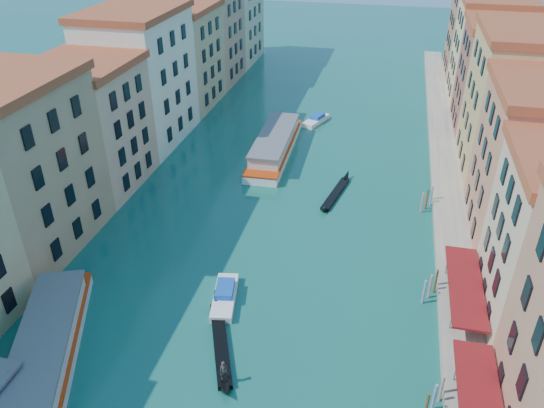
{
  "coord_description": "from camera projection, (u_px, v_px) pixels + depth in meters",
  "views": [
    {
      "loc": [
        12.96,
        -4.37,
        36.16
      ],
      "look_at": [
        1.56,
        44.6,
        6.16
      ],
      "focal_mm": 35.0,
      "sensor_mm": 36.0,
      "label": 1
    }
  ],
  "objects": [
    {
      "name": "vaporetto_far",
      "position": [
        275.0,
        144.0,
        83.39
      ],
      "size": [
        5.63,
        22.36,
        3.31
      ],
      "rotation": [
        0.0,
        0.0,
        0.03
      ],
      "color": "white",
      "rests_on": "ground"
    },
    {
      "name": "right_bank_palazzos",
      "position": [
        523.0,
        127.0,
        68.23
      ],
      "size": [
        12.8,
        128.4,
        21.0
      ],
      "color": "#AD4540",
      "rests_on": "ground"
    },
    {
      "name": "mooring_poles_right",
      "position": [
        433.0,
        372.0,
        44.41
      ],
      "size": [
        1.44,
        54.24,
        3.2
      ],
      "color": "#513A1C",
      "rests_on": "ground"
    },
    {
      "name": "gondola_far",
      "position": [
        336.0,
        192.0,
        72.63
      ],
      "size": [
        3.25,
        12.08,
        1.72
      ],
      "rotation": [
        0.0,
        0.0,
        -0.19
      ],
      "color": "black",
      "rests_on": "ground"
    },
    {
      "name": "motorboat_mid",
      "position": [
        225.0,
        295.0,
        53.89
      ],
      "size": [
        3.36,
        7.14,
        1.42
      ],
      "rotation": [
        0.0,
        0.0,
        0.18
      ],
      "color": "white",
      "rests_on": "ground"
    },
    {
      "name": "quay",
      "position": [
        446.0,
        183.0,
        74.53
      ],
      "size": [
        4.0,
        140.0,
        1.0
      ],
      "primitive_type": "cube",
      "color": "gray",
      "rests_on": "ground"
    },
    {
      "name": "gondola_fore",
      "position": [
        220.0,
        342.0,
        48.5
      ],
      "size": [
        6.14,
        12.97,
        2.72
      ],
      "rotation": [
        0.0,
        0.0,
        0.39
      ],
      "color": "black",
      "rests_on": "ground"
    },
    {
      "name": "motorboat_far",
      "position": [
        316.0,
        120.0,
        94.94
      ],
      "size": [
        4.22,
        6.95,
        1.37
      ],
      "rotation": [
        0.0,
        0.0,
        -0.35
      ],
      "color": "white",
      "rests_on": "ground"
    },
    {
      "name": "left_bank_palazzos",
      "position": [
        123.0,
        95.0,
        78.89
      ],
      "size": [
        12.8,
        128.4,
        21.0
      ],
      "color": "#CBBD8A",
      "rests_on": "ground"
    },
    {
      "name": "vaporetto_near",
      "position": [
        47.0,
        347.0,
        46.72
      ],
      "size": [
        12.21,
        21.11,
        3.1
      ],
      "rotation": [
        0.0,
        0.0,
        0.38
      ],
      "color": "silver",
      "rests_on": "ground"
    }
  ]
}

